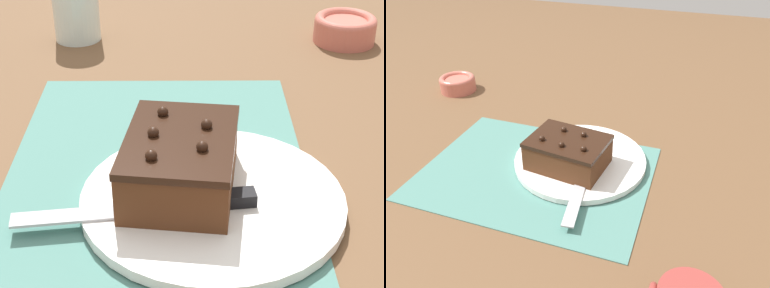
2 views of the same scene
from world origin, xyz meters
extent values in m
plane|color=brown|center=(0.00, 0.00, 0.00)|extent=(3.00, 3.00, 0.00)
cube|color=slate|center=(0.00, 0.00, 0.00)|extent=(0.46, 0.34, 0.00)
cylinder|color=white|center=(-0.08, -0.06, 0.01)|extent=(0.28, 0.28, 0.01)
cube|color=#512D19|center=(-0.06, -0.03, 0.04)|extent=(0.16, 0.13, 0.05)
cube|color=black|center=(-0.06, -0.03, 0.07)|extent=(0.16, 0.13, 0.01)
sphere|color=black|center=(-0.10, 0.00, 0.08)|extent=(0.01, 0.01, 0.01)
sphere|color=black|center=(-0.09, -0.05, 0.08)|extent=(0.01, 0.01, 0.01)
sphere|color=black|center=(-0.06, 0.00, 0.08)|extent=(0.01, 0.01, 0.01)
sphere|color=black|center=(-0.04, -0.05, 0.08)|extent=(0.01, 0.01, 0.01)
sphere|color=black|center=(-0.01, -0.01, 0.08)|extent=(0.01, 0.01, 0.01)
cube|color=black|center=(-0.09, -0.06, 0.02)|extent=(0.03, 0.08, 0.01)
cube|color=#B7BABF|center=(-0.11, 0.06, 0.02)|extent=(0.04, 0.17, 0.00)
cylinder|color=silver|center=(0.40, 0.15, 0.06)|extent=(0.08, 0.08, 0.12)
cylinder|color=#C66656|center=(0.38, -0.30, 0.02)|extent=(0.10, 0.10, 0.04)
torus|color=#C66656|center=(0.38, -0.30, 0.04)|extent=(0.10, 0.10, 0.02)
camera|label=1|loc=(-0.62, -0.04, 0.41)|focal=60.00mm
camera|label=2|loc=(-0.28, 0.55, 0.47)|focal=35.00mm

